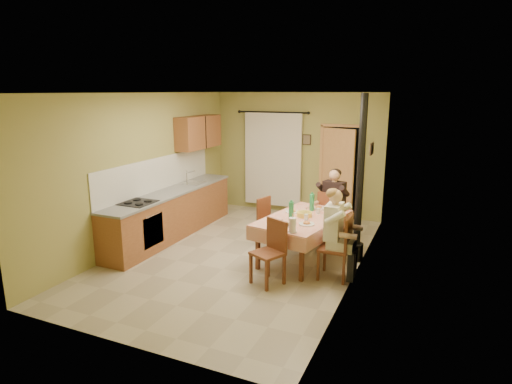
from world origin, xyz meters
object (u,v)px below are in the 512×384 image
at_px(chair_far, 332,227).
at_px(man_right, 336,224).
at_px(dining_table, 302,239).
at_px(chair_left, 270,232).
at_px(chair_near, 268,265).
at_px(stove_flue, 359,202).
at_px(chair_right, 335,260).
at_px(man_far, 333,197).

bearing_deg(chair_far, man_right, -61.90).
bearing_deg(dining_table, man_right, -25.74).
distance_m(dining_table, chair_left, 0.81).
bearing_deg(chair_near, man_right, -119.74).
bearing_deg(stove_flue, chair_near, -125.31).
xyz_separation_m(chair_near, chair_right, (0.87, 0.60, 0.00)).
bearing_deg(stove_flue, dining_table, -156.89).
bearing_deg(chair_far, chair_near, -88.28).
bearing_deg(man_far, stove_flue, -37.58).
bearing_deg(man_far, man_right, -62.15).
bearing_deg(dining_table, chair_left, 165.52).
distance_m(chair_far, chair_left, 1.22).
distance_m(chair_far, man_far, 0.59).
relative_size(chair_far, man_far, 0.72).
bearing_deg(chair_near, stove_flue, -99.94).
xyz_separation_m(chair_right, stove_flue, (0.16, 0.86, 0.73)).
height_order(chair_far, chair_right, chair_right).
relative_size(man_right, stove_flue, 0.50).
bearing_deg(chair_near, chair_right, -120.21).
bearing_deg(chair_left, chair_right, 75.87).
bearing_deg(chair_near, man_far, -75.70).
distance_m(dining_table, stove_flue, 1.13).
bearing_deg(chair_far, stove_flue, -36.86).
bearing_deg(dining_table, chair_right, -25.12).
relative_size(dining_table, man_far, 1.41).
height_order(chair_right, man_right, man_right).
relative_size(dining_table, chair_near, 2.01).
xyz_separation_m(chair_far, stove_flue, (0.61, -0.71, 0.73)).
relative_size(dining_table, chair_far, 1.96).
bearing_deg(chair_left, man_far, 143.99).
xyz_separation_m(chair_near, stove_flue, (1.03, 1.45, 0.73)).
distance_m(dining_table, man_far, 1.22).
height_order(chair_near, man_right, man_right).
bearing_deg(man_far, dining_table, -89.90).
height_order(chair_far, man_right, man_right).
height_order(dining_table, stove_flue, stove_flue).
bearing_deg(man_right, chair_left, 58.66).
bearing_deg(chair_far, man_far, 90.00).
height_order(chair_far, stove_flue, stove_flue).
relative_size(chair_right, chair_left, 1.10).
bearing_deg(man_far, chair_near, -88.29).
bearing_deg(stove_flue, chair_right, -100.59).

